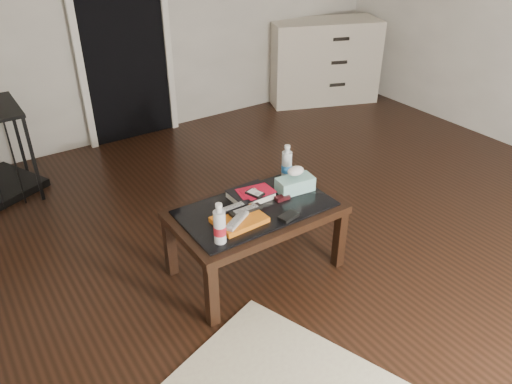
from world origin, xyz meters
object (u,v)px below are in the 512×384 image
dresser (323,61)px  water_bottle_right (287,162)px  textbook (251,194)px  tissue_box (295,184)px  coffee_table (256,216)px  water_bottle_left (220,223)px

dresser → water_bottle_right: size_ratio=5.46×
dresser → textbook: 3.08m
dresser → tissue_box: dresser is taller
coffee_table → dresser: dresser is taller
textbook → water_bottle_right: size_ratio=1.05×
coffee_table → water_bottle_left: (-0.35, -0.18, 0.18)m
dresser → tissue_box: 2.94m
water_bottle_right → tissue_box: bearing=-107.6°
coffee_table → dresser: bearing=42.3°
coffee_table → tissue_box: bearing=4.6°
coffee_table → textbook: 0.14m
water_bottle_right → tissue_box: water_bottle_right is taller
dresser → textbook: size_ratio=5.20×
water_bottle_left → water_bottle_right: (0.71, 0.36, 0.00)m
textbook → water_bottle_right: water_bottle_right is taller
dresser → water_bottle_left: 3.56m
coffee_table → tissue_box: size_ratio=4.35×
coffee_table → water_bottle_left: water_bottle_left is taller
water_bottle_left → tissue_box: size_ratio=1.03×
water_bottle_right → coffee_table: bearing=-153.5°
coffee_table → tissue_box: 0.33m
tissue_box → coffee_table: bearing=-168.3°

